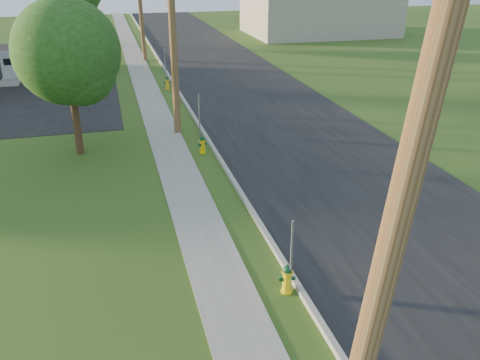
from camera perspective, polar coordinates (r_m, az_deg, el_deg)
The scene contains 16 objects.
road at distance 18.80m, azimuth 11.80°, elevation -0.06°, with size 8.00×120.00×0.02m, color black.
curb at distance 17.45m, azimuth -0.08°, elevation -1.22°, with size 0.15×120.00×0.15m, color gray.
sidewalk at distance 17.16m, azimuth -5.74°, elevation -2.03°, with size 1.50×120.00×0.03m, color gray.
utility_pole_near at distance 5.83m, azimuth 17.07°, elevation -4.86°, with size 1.40×0.32×9.48m.
utility_pole_mid at distance 22.61m, azimuth -7.63°, elevation 17.31°, with size 1.40×0.32×9.80m.
sign_post_near at distance 12.09m, azimuth 5.79°, elevation -8.73°, with size 0.05×0.04×2.00m, color gray.
sign_post_mid at distance 22.56m, azimuth -4.58°, elevation 7.15°, with size 0.05×0.04×2.00m, color gray.
sign_post_far at distance 34.31m, azimuth -8.40°, elevation 12.81°, with size 0.05×0.04×2.00m, color gray.
fuel_pump_ne at distance 36.42m, azimuth -24.42°, elevation 11.17°, with size 1.20×3.20×1.90m.
fuel_pump_se at distance 40.31m, azimuth -23.64°, elevation 12.36°, with size 1.20×3.20×1.90m.
price_pylon at distance 27.87m, azimuth -17.71°, elevation 18.67°, with size 0.34×2.04×6.85m.
distant_building at distance 54.95m, azimuth 8.83°, elevation 17.98°, with size 14.00×10.00×4.00m, color gray.
tree_verge at distance 20.90m, azimuth -18.55°, elevation 13.03°, with size 4.06×4.06×6.16m.
hydrant_near at distance 12.48m, azimuth 5.32°, elevation -10.99°, with size 0.40×0.36×0.77m.
hydrant_mid at distance 20.93m, azimuth -4.23°, elevation 3.97°, with size 0.38×0.34×0.75m.
hydrant_far at distance 31.67m, azimuth -8.17°, elevation 10.75°, with size 0.40×0.35×0.78m.
Camera 1 is at (-3.48, -5.28, 7.51)m, focal length 38.00 mm.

